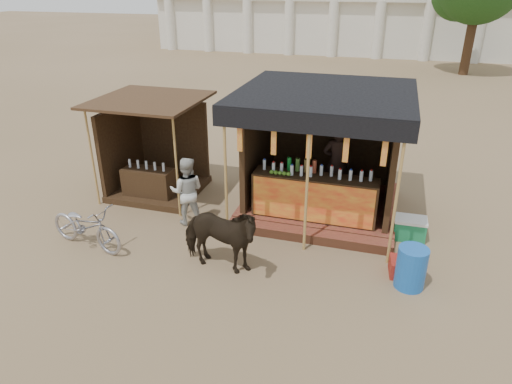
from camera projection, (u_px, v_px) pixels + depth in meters
name	position (u px, v px, depth m)	size (l,w,h in m)	color
ground	(230.00, 287.00, 7.93)	(120.00, 120.00, 0.00)	#846B4C
main_stall	(322.00, 168.00, 10.15)	(3.60, 3.61, 2.78)	brown
secondary_stall	(152.00, 159.00, 11.20)	(2.40, 2.40, 2.38)	#3A2815
cow	(219.00, 238.00, 8.12)	(0.72, 1.57, 1.33)	black
motorbike	(86.00, 226.00, 8.93)	(0.62, 1.77, 0.93)	#9B9AA3
bystander	(187.00, 191.00, 9.69)	(0.74, 0.57, 1.51)	#B9BAB4
blue_barrel	(411.00, 268.00, 7.79)	(0.51, 0.51, 0.76)	#1757B1
red_crate	(401.00, 267.00, 8.19)	(0.38, 0.44, 0.31)	maroon
cooler	(410.00, 228.00, 9.32)	(0.65, 0.45, 0.46)	#1C7F4B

